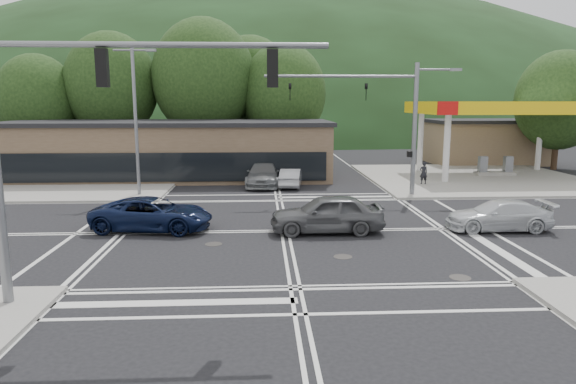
{
  "coord_description": "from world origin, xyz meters",
  "views": [
    {
      "loc": [
        -1.03,
        -22.34,
        5.71
      ],
      "look_at": [
        0.26,
        2.16,
        1.4
      ],
      "focal_mm": 32.0,
      "sensor_mm": 36.0,
      "label": 1
    }
  ],
  "objects_px": {
    "car_queue_a": "(291,178)",
    "pedestrian": "(424,173)",
    "car_grey_center": "(327,213)",
    "car_blue_west": "(152,214)",
    "car_queue_b": "(319,162)",
    "car_northbound": "(264,174)",
    "car_silver_east": "(498,215)"
  },
  "relations": [
    {
      "from": "car_grey_center",
      "to": "car_queue_a",
      "type": "distance_m",
      "value": 12.52
    },
    {
      "from": "car_queue_a",
      "to": "car_northbound",
      "type": "height_order",
      "value": "car_northbound"
    },
    {
      "from": "car_queue_b",
      "to": "car_queue_a",
      "type": "bearing_deg",
      "value": 78.4
    },
    {
      "from": "car_blue_west",
      "to": "pedestrian",
      "type": "distance_m",
      "value": 19.69
    },
    {
      "from": "car_queue_b",
      "to": "pedestrian",
      "type": "relative_size",
      "value": 3.18
    },
    {
      "from": "car_northbound",
      "to": "pedestrian",
      "type": "xyz_separation_m",
      "value": [
        10.96,
        -0.87,
        0.12
      ]
    },
    {
      "from": "car_grey_center",
      "to": "car_northbound",
      "type": "height_order",
      "value": "car_grey_center"
    },
    {
      "from": "car_silver_east",
      "to": "car_grey_center",
      "type": "bearing_deg",
      "value": -87.98
    },
    {
      "from": "car_blue_west",
      "to": "car_grey_center",
      "type": "xyz_separation_m",
      "value": [
        7.8,
        -0.8,
        0.11
      ]
    },
    {
      "from": "car_queue_a",
      "to": "pedestrian",
      "type": "relative_size",
      "value": 2.52
    },
    {
      "from": "car_queue_a",
      "to": "car_queue_b",
      "type": "distance_m",
      "value": 8.02
    },
    {
      "from": "pedestrian",
      "to": "car_grey_center",
      "type": "bearing_deg",
      "value": 50.0
    },
    {
      "from": "car_blue_west",
      "to": "car_northbound",
      "type": "height_order",
      "value": "car_northbound"
    },
    {
      "from": "car_silver_east",
      "to": "car_queue_a",
      "type": "relative_size",
      "value": 1.2
    },
    {
      "from": "car_queue_b",
      "to": "car_northbound",
      "type": "distance_m",
      "value": 8.31
    },
    {
      "from": "car_grey_center",
      "to": "pedestrian",
      "type": "height_order",
      "value": "car_grey_center"
    },
    {
      "from": "car_blue_west",
      "to": "car_queue_a",
      "type": "height_order",
      "value": "car_blue_west"
    },
    {
      "from": "car_grey_center",
      "to": "car_queue_a",
      "type": "bearing_deg",
      "value": -176.2
    },
    {
      "from": "car_blue_west",
      "to": "pedestrian",
      "type": "bearing_deg",
      "value": -47.08
    },
    {
      "from": "car_northbound",
      "to": "pedestrian",
      "type": "height_order",
      "value": "pedestrian"
    },
    {
      "from": "car_blue_west",
      "to": "car_queue_b",
      "type": "xyz_separation_m",
      "value": [
        9.71,
        19.21,
        0.09
      ]
    },
    {
      "from": "car_blue_west",
      "to": "car_grey_center",
      "type": "height_order",
      "value": "car_grey_center"
    },
    {
      "from": "pedestrian",
      "to": "car_blue_west",
      "type": "bearing_deg",
      "value": 29.43
    },
    {
      "from": "car_blue_west",
      "to": "pedestrian",
      "type": "xyz_separation_m",
      "value": [
        16.03,
        11.44,
        0.17
      ]
    },
    {
      "from": "car_queue_b",
      "to": "pedestrian",
      "type": "xyz_separation_m",
      "value": [
        6.32,
        -7.77,
        0.09
      ]
    },
    {
      "from": "car_blue_west",
      "to": "car_northbound",
      "type": "relative_size",
      "value": 0.97
    },
    {
      "from": "car_northbound",
      "to": "car_queue_b",
      "type": "bearing_deg",
      "value": 60.03
    },
    {
      "from": "car_grey_center",
      "to": "pedestrian",
      "type": "distance_m",
      "value": 14.75
    },
    {
      "from": "car_silver_east",
      "to": "car_queue_b",
      "type": "relative_size",
      "value": 0.95
    },
    {
      "from": "car_northbound",
      "to": "pedestrian",
      "type": "relative_size",
      "value": 3.57
    },
    {
      "from": "car_grey_center",
      "to": "car_queue_b",
      "type": "xyz_separation_m",
      "value": [
        1.91,
        20.01,
        -0.02
      ]
    },
    {
      "from": "car_blue_west",
      "to": "car_queue_a",
      "type": "relative_size",
      "value": 1.38
    }
  ]
}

